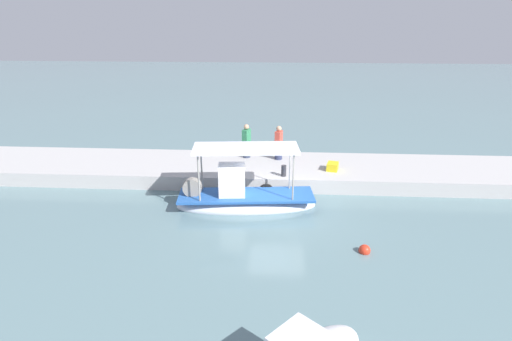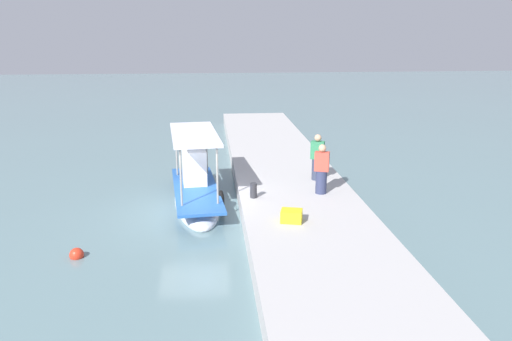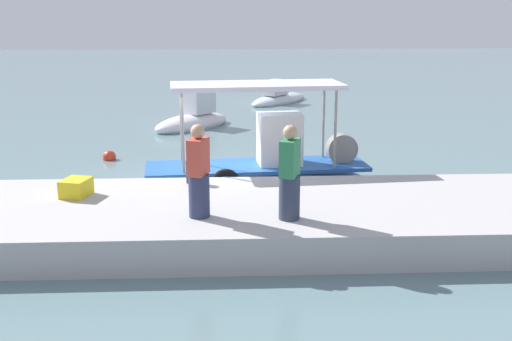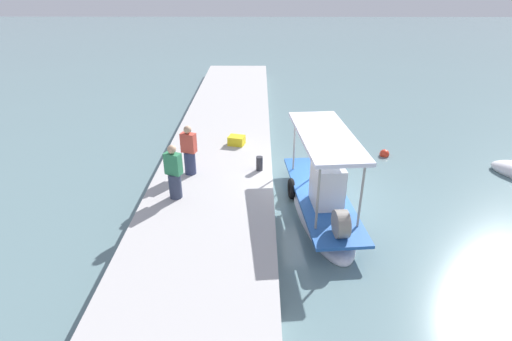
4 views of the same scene
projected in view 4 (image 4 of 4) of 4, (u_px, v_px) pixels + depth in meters
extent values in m
plane|color=slate|center=(318.00, 190.00, 14.84)|extent=(120.00, 120.00, 0.00)
cube|color=#B3B0AF|center=(215.00, 182.00, 14.72)|extent=(36.00, 4.18, 0.70)
ellipsoid|color=silver|center=(320.00, 208.00, 13.61)|extent=(6.12, 2.16, 0.86)
cube|color=#275AA9|center=(321.00, 195.00, 13.39)|extent=(5.88, 2.14, 0.10)
cube|color=silver|center=(327.00, 186.00, 12.56)|extent=(1.18, 0.98, 1.43)
cylinder|color=gray|center=(361.00, 198.00, 11.29)|extent=(0.07, 0.07, 2.10)
cylinder|color=gray|center=(318.00, 199.00, 11.19)|extent=(0.07, 0.07, 2.10)
cylinder|color=gray|center=(328.00, 144.00, 14.71)|extent=(0.07, 0.07, 2.10)
cylinder|color=gray|center=(294.00, 145.00, 14.61)|extent=(0.07, 0.07, 2.10)
cube|color=white|center=(326.00, 136.00, 12.46)|extent=(4.47, 2.02, 0.12)
torus|color=black|center=(291.00, 189.00, 14.22)|extent=(0.75, 0.25, 0.74)
cylinder|color=gray|center=(341.00, 224.00, 11.18)|extent=(0.83, 0.42, 0.80)
cylinder|color=#313950|center=(175.00, 186.00, 12.85)|extent=(0.52, 0.52, 0.84)
cube|color=#318154|center=(173.00, 164.00, 12.51)|extent=(0.45, 0.58, 0.69)
sphere|color=tan|center=(172.00, 149.00, 12.29)|extent=(0.27, 0.27, 0.27)
cylinder|color=#2F3656|center=(190.00, 163.00, 14.37)|extent=(0.50, 0.50, 0.83)
cube|color=#CD4839|center=(188.00, 143.00, 14.03)|extent=(0.43, 0.57, 0.69)
sphere|color=tan|center=(187.00, 130.00, 13.81)|extent=(0.27, 0.27, 0.27)
cylinder|color=#2D2D33|center=(259.00, 164.00, 14.66)|extent=(0.24, 0.24, 0.52)
cube|color=yellow|center=(237.00, 140.00, 16.84)|extent=(0.66, 0.75, 0.37)
sphere|color=red|center=(384.00, 154.00, 17.56)|extent=(0.41, 0.41, 0.41)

